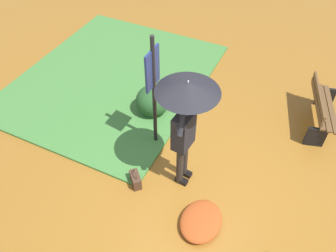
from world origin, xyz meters
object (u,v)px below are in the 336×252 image
at_px(person_with_umbrella, 186,110).
at_px(info_sign_post, 153,82).
at_px(handbag, 136,179).
at_px(park_bench, 321,108).

distance_m(person_with_umbrella, info_sign_post, 0.95).
bearing_deg(handbag, park_bench, -41.51).
height_order(person_with_umbrella, park_bench, person_with_umbrella).
relative_size(person_with_umbrella, park_bench, 1.42).
bearing_deg(handbag, person_with_umbrella, -49.69).
height_order(person_with_umbrella, handbag, person_with_umbrella).
bearing_deg(person_with_umbrella, info_sign_post, 57.99).
bearing_deg(info_sign_post, person_with_umbrella, -122.01).
height_order(info_sign_post, park_bench, info_sign_post).
bearing_deg(park_bench, person_with_umbrella, 140.75).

